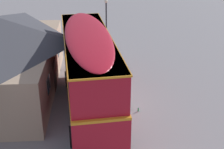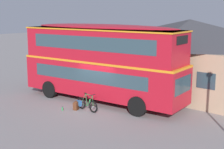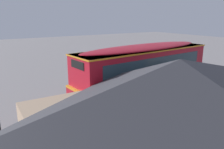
{
  "view_description": "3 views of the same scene",
  "coord_description": "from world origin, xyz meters",
  "px_view_note": "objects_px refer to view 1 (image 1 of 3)",
  "views": [
    {
      "loc": [
        -16.77,
        1.05,
        9.64
      ],
      "look_at": [
        -0.14,
        -0.4,
        2.0
      ],
      "focal_mm": 50.02,
      "sensor_mm": 36.0,
      "label": 1
    },
    {
      "loc": [
        12.32,
        -13.6,
        5.54
      ],
      "look_at": [
        0.72,
        0.3,
        1.99
      ],
      "focal_mm": 51.93,
      "sensor_mm": 36.0,
      "label": 2
    },
    {
      "loc": [
        9.35,
        12.36,
        6.67
      ],
      "look_at": [
        0.51,
        -1.29,
        2.39
      ],
      "focal_mm": 35.81,
      "sensor_mm": 36.0,
      "label": 3
    }
  ],
  "objects_px": {
    "touring_bicycle": "(121,98)",
    "water_bottle_green_metal": "(138,110)",
    "street_lamp": "(106,21)",
    "backpack_on_ground": "(127,104)",
    "double_decker_bus": "(89,69)"
  },
  "relations": [
    {
      "from": "backpack_on_ground",
      "to": "street_lamp",
      "type": "distance_m",
      "value": 9.51
    },
    {
      "from": "backpack_on_ground",
      "to": "water_bottle_green_metal",
      "type": "height_order",
      "value": "backpack_on_ground"
    },
    {
      "from": "double_decker_bus",
      "to": "street_lamp",
      "type": "bearing_deg",
      "value": -10.15
    },
    {
      "from": "backpack_on_ground",
      "to": "street_lamp",
      "type": "height_order",
      "value": "street_lamp"
    },
    {
      "from": "touring_bicycle",
      "to": "water_bottle_green_metal",
      "type": "xyz_separation_m",
      "value": [
        -1.02,
        -0.89,
        -0.27
      ]
    },
    {
      "from": "touring_bicycle",
      "to": "street_lamp",
      "type": "relative_size",
      "value": 0.36
    },
    {
      "from": "touring_bicycle",
      "to": "water_bottle_green_metal",
      "type": "relative_size",
      "value": 7.53
    },
    {
      "from": "water_bottle_green_metal",
      "to": "street_lamp",
      "type": "bearing_deg",
      "value": 7.11
    },
    {
      "from": "double_decker_bus",
      "to": "touring_bicycle",
      "type": "bearing_deg",
      "value": -73.61
    },
    {
      "from": "touring_bicycle",
      "to": "street_lamp",
      "type": "xyz_separation_m",
      "value": [
        8.58,
        0.31,
        2.53
      ]
    },
    {
      "from": "double_decker_bus",
      "to": "street_lamp",
      "type": "relative_size",
      "value": 2.31
    },
    {
      "from": "backpack_on_ground",
      "to": "water_bottle_green_metal",
      "type": "relative_size",
      "value": 2.2
    },
    {
      "from": "water_bottle_green_metal",
      "to": "touring_bicycle",
      "type": "bearing_deg",
      "value": 41.09
    },
    {
      "from": "touring_bicycle",
      "to": "street_lamp",
      "type": "height_order",
      "value": "street_lamp"
    },
    {
      "from": "backpack_on_ground",
      "to": "street_lamp",
      "type": "relative_size",
      "value": 0.11
    }
  ]
}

